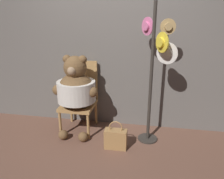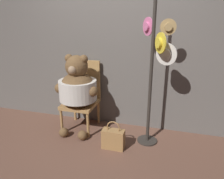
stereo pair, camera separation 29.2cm
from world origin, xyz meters
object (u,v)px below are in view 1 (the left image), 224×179
(chair, at_px, (80,96))
(teddy_bear, at_px, (76,89))
(hat_display_rack, at_px, (155,67))
(handbag_on_ground, at_px, (116,139))

(chair, height_order, teddy_bear, teddy_bear)
(teddy_bear, xyz_separation_m, hat_display_rack, (1.10, -0.04, 0.38))
(teddy_bear, relative_size, hat_display_rack, 0.63)
(hat_display_rack, distance_m, handbag_on_ground, 1.08)
(handbag_on_ground, bearing_deg, chair, 141.90)
(handbag_on_ground, bearing_deg, hat_display_rack, 30.84)
(chair, xyz_separation_m, teddy_bear, (0.01, -0.19, 0.18))
(teddy_bear, bearing_deg, chair, 92.88)
(chair, distance_m, handbag_on_ground, 0.90)
(hat_display_rack, relative_size, handbag_on_ground, 4.70)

